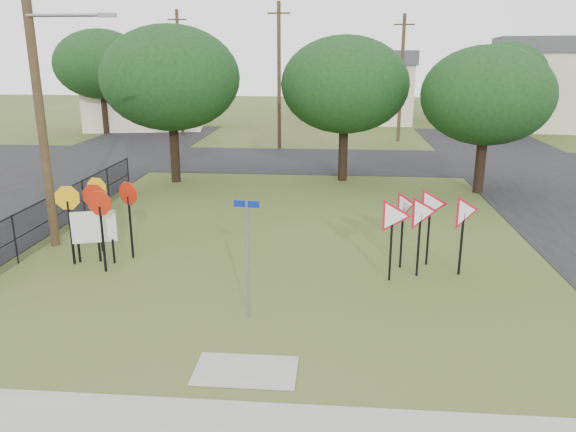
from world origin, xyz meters
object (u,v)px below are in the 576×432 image
at_px(stop_sign_cluster, 98,204).
at_px(info_board, 94,229).
at_px(yield_sign_cluster, 422,214).
at_px(street_name_sign, 248,252).

height_order(stop_sign_cluster, info_board, stop_sign_cluster).
bearing_deg(stop_sign_cluster, yield_sign_cluster, -0.70).
relative_size(stop_sign_cluster, yield_sign_cluster, 0.81).
bearing_deg(info_board, street_name_sign, -32.24).
height_order(street_name_sign, yield_sign_cluster, street_name_sign).
xyz_separation_m(street_name_sign, yield_sign_cluster, (4.35, 3.20, 0.09)).
height_order(yield_sign_cluster, info_board, yield_sign_cluster).
relative_size(yield_sign_cluster, info_board, 1.86).
xyz_separation_m(street_name_sign, info_board, (-5.02, 3.17, -0.59)).
bearing_deg(street_name_sign, stop_sign_cluster, 145.87).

